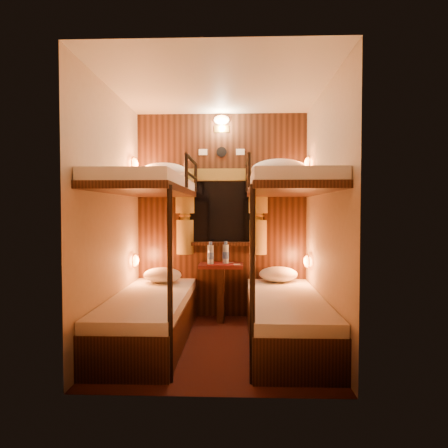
{
  "coord_description": "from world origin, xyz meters",
  "views": [
    {
      "loc": [
        0.2,
        -3.7,
        1.27
      ],
      "look_at": [
        0.06,
        0.15,
        1.13
      ],
      "focal_mm": 32.0,
      "sensor_mm": 36.0,
      "label": 1
    }
  ],
  "objects_px": {
    "bunk_left": "(150,284)",
    "table": "(221,284)",
    "bottle_left": "(211,255)",
    "bottle_right": "(226,254)",
    "bunk_right": "(286,285)"
  },
  "relations": [
    {
      "from": "bunk_left",
      "to": "table",
      "type": "height_order",
      "value": "bunk_left"
    },
    {
      "from": "bunk_left",
      "to": "bottle_left",
      "type": "distance_m",
      "value": 0.92
    },
    {
      "from": "bottle_left",
      "to": "bottle_right",
      "type": "bearing_deg",
      "value": 19.7
    },
    {
      "from": "table",
      "to": "bottle_left",
      "type": "xyz_separation_m",
      "value": [
        -0.12,
        -0.06,
        0.35
      ]
    },
    {
      "from": "bunk_left",
      "to": "bunk_right",
      "type": "xyz_separation_m",
      "value": [
        1.3,
        0.0,
        0.0
      ]
    },
    {
      "from": "table",
      "to": "bottle_right",
      "type": "bearing_deg",
      "value": 6.02
    },
    {
      "from": "bottle_left",
      "to": "bunk_right",
      "type": "bearing_deg",
      "value": -43.5
    },
    {
      "from": "table",
      "to": "bunk_left",
      "type": "bearing_deg",
      "value": -129.67
    },
    {
      "from": "bunk_right",
      "to": "table",
      "type": "relative_size",
      "value": 2.9
    },
    {
      "from": "bunk_right",
      "to": "bottle_left",
      "type": "bearing_deg",
      "value": 136.5
    },
    {
      "from": "bunk_left",
      "to": "bunk_right",
      "type": "bearing_deg",
      "value": 0.0
    },
    {
      "from": "bunk_left",
      "to": "bottle_left",
      "type": "relative_size",
      "value": 7.37
    },
    {
      "from": "bottle_left",
      "to": "bunk_left",
      "type": "bearing_deg",
      "value": -126.19
    },
    {
      "from": "bottle_right",
      "to": "bunk_left",
      "type": "bearing_deg",
      "value": -131.71
    },
    {
      "from": "bottle_right",
      "to": "bottle_left",
      "type": "bearing_deg",
      "value": -160.3
    }
  ]
}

